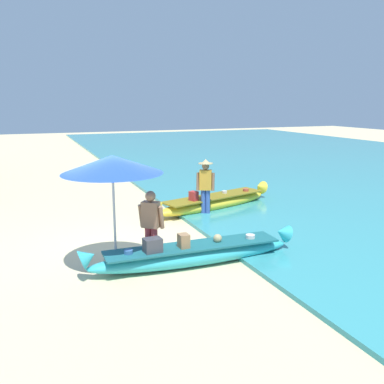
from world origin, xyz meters
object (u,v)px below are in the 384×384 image
object	(u,v)px
person_vendor_hatted	(206,184)
person_tourist_customer	(151,224)
patio_umbrella_large	(112,165)
boat_yellow_midground	(214,202)
boat_cyan_foreground	(193,254)

from	to	relation	value
person_vendor_hatted	person_tourist_customer	bearing A→B (deg)	-129.90
person_vendor_hatted	patio_umbrella_large	size ratio (longest dim) A/B	0.73
person_vendor_hatted	person_tourist_customer	size ratio (longest dim) A/B	1.08
boat_yellow_midground	patio_umbrella_large	world-z (taller)	patio_umbrella_large
boat_cyan_foreground	person_tourist_customer	world-z (taller)	person_tourist_customer
person_tourist_customer	boat_yellow_midground	bearing A→B (deg)	49.43
boat_cyan_foreground	person_tourist_customer	size ratio (longest dim) A/B	2.97
person_tourist_customer	person_vendor_hatted	bearing A→B (deg)	50.10
boat_yellow_midground	person_tourist_customer	world-z (taller)	person_tourist_customer
boat_yellow_midground	patio_umbrella_large	distance (m)	5.79
boat_yellow_midground	boat_cyan_foreground	bearing A→B (deg)	-120.36
person_vendor_hatted	boat_cyan_foreground	bearing A→B (deg)	-117.60
boat_yellow_midground	person_vendor_hatted	size ratio (longest dim) A/B	2.65
boat_yellow_midground	patio_umbrella_large	xyz separation A→B (m)	(-3.98, -3.73, 1.95)
boat_yellow_midground	person_vendor_hatted	distance (m)	1.11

